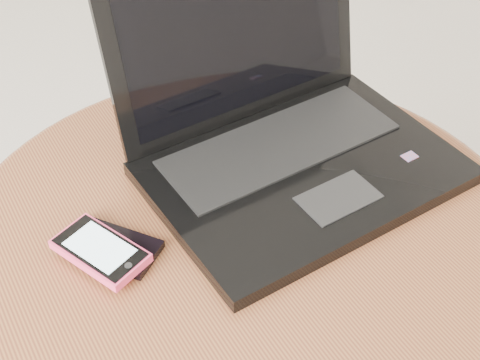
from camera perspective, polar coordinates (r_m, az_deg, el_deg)
table at (r=0.85m, az=0.38°, el=-10.31°), size 0.70×0.70×0.55m
laptop at (r=0.84m, az=3.77°, el=4.11°), size 0.38×0.32×0.24m
phone_black at (r=0.76m, az=-10.97°, el=-5.57°), size 0.11×0.12×0.01m
phone_pink at (r=0.74m, az=-11.86°, el=-5.93°), size 0.09×0.12×0.01m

